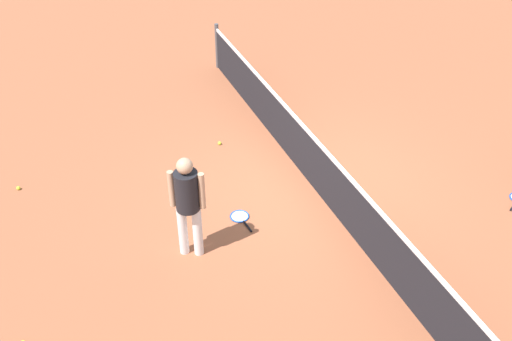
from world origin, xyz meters
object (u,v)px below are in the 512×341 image
object	(u,v)px
player_near_side	(188,200)
tennis_racket_near_player	(240,217)
tennis_ball_midcourt	(220,143)
tennis_ball_by_net	(18,188)

from	to	relation	value
player_near_side	tennis_racket_near_player	distance (m)	1.46
player_near_side	tennis_ball_midcourt	xyz separation A→B (m)	(-2.64, 1.35, -0.98)
player_near_side	tennis_ball_midcourt	world-z (taller)	player_near_side
player_near_side	tennis_racket_near_player	bearing A→B (deg)	116.52
player_near_side	tennis_ball_by_net	bearing A→B (deg)	-138.24
tennis_racket_near_player	tennis_ball_midcourt	bearing A→B (deg)	169.70
tennis_racket_near_player	tennis_ball_midcourt	xyz separation A→B (m)	(-2.17, 0.39, 0.02)
tennis_ball_midcourt	tennis_ball_by_net	bearing A→B (deg)	-89.19
tennis_ball_by_net	tennis_ball_midcourt	size ratio (longest dim) A/B	1.00
player_near_side	tennis_ball_by_net	xyz separation A→B (m)	(-2.59, -2.31, -0.98)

